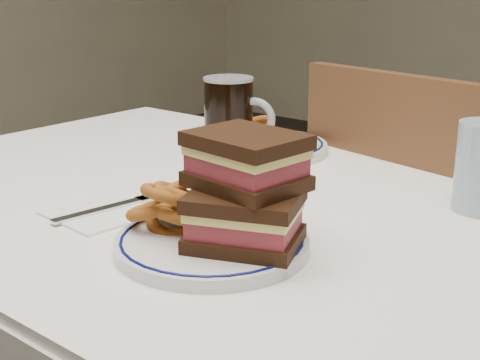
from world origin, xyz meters
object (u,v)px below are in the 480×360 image
Objects in this scene: beer_mug at (230,118)px; far_plate at (258,146)px; reuben_sandwich at (246,190)px; chair_far at (420,268)px; main_plate at (212,243)px.

far_plate is at bearing 82.83° from beer_mug.
chair_far is at bearing 94.05° from reuben_sandwich.
chair_far reaches higher than beer_mug.
chair_far reaches higher than reuben_sandwich.
far_plate is (-0.30, 0.41, -0.07)m from reuben_sandwich.
beer_mug is at bearing -97.17° from far_plate.
chair_far is 0.70m from main_plate.
reuben_sandwich is 0.46m from beer_mug.
main_plate is at bearing -58.58° from far_plate.
main_plate is 0.91× the size of far_plate.
beer_mug is (-0.31, 0.33, -0.01)m from reuben_sandwich.
beer_mug is (-0.26, -0.30, 0.33)m from chair_far.
beer_mug reaches higher than far_plate.
main_plate is 0.45m from beer_mug.
chair_far is 0.72m from reuben_sandwich.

